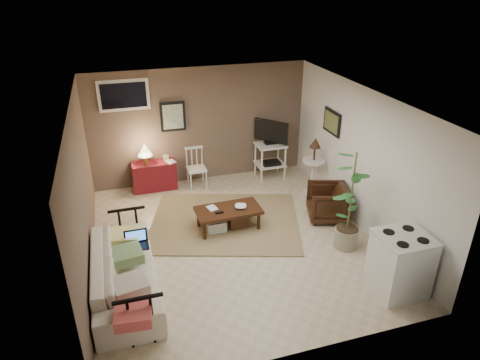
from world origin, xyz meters
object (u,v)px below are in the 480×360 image
object	(u,v)px
red_console	(154,173)
stove	(400,264)
sofa	(124,266)
potted_plant	(351,198)
armchair	(328,201)
coffee_table	(228,217)
side_table	(314,159)
spindle_chair	(196,169)
tv_stand	(271,148)

from	to	relation	value
red_console	stove	size ratio (longest dim) A/B	1.11
sofa	potted_plant	bearing A→B (deg)	-88.89
sofa	stove	xyz separation A→B (m)	(3.63, -1.09, 0.03)
armchair	stove	bearing A→B (deg)	18.38
coffee_table	side_table	distance (m)	2.22
coffee_table	potted_plant	bearing A→B (deg)	-32.22
side_table	stove	xyz separation A→B (m)	(-0.15, -3.06, -0.28)
red_console	armchair	bearing A→B (deg)	-36.21
spindle_chair	potted_plant	xyz separation A→B (m)	(1.88, -2.86, 0.51)
side_table	potted_plant	distance (m)	1.93
red_console	sofa	bearing A→B (deg)	-103.75
spindle_chair	side_table	world-z (taller)	side_table
side_table	sofa	bearing A→B (deg)	-152.55
sofa	side_table	world-z (taller)	side_table
red_console	tv_stand	world-z (taller)	tv_stand
coffee_table	side_table	world-z (taller)	side_table
red_console	stove	bearing A→B (deg)	-55.25
red_console	armchair	world-z (taller)	red_console
spindle_chair	tv_stand	size ratio (longest dim) A/B	0.65
spindle_chair	stove	distance (m)	4.50
sofa	red_console	distance (m)	3.15
sofa	red_console	size ratio (longest dim) A/B	2.14
potted_plant	stove	size ratio (longest dim) A/B	1.86
sofa	red_console	world-z (taller)	red_console
potted_plant	armchair	bearing A→B (deg)	82.57
sofa	spindle_chair	world-z (taller)	sofa
sofa	tv_stand	world-z (taller)	tv_stand
sofa	stove	size ratio (longest dim) A/B	2.38
coffee_table	red_console	distance (m)	2.19
side_table	armchair	distance (m)	1.08
potted_plant	stove	xyz separation A→B (m)	(0.14, -1.16, -0.45)
red_console	armchair	size ratio (longest dim) A/B	1.45
potted_plant	red_console	bearing A→B (deg)	132.45
sofa	coffee_table	bearing A→B (deg)	-57.65
spindle_chair	armchair	size ratio (longest dim) A/B	1.20
spindle_chair	armchair	distance (m)	2.79
coffee_table	sofa	world-z (taller)	sofa
spindle_chair	stove	xyz separation A→B (m)	(2.02, -4.02, 0.06)
coffee_table	armchair	xyz separation A→B (m)	(1.81, -0.17, 0.11)
coffee_table	tv_stand	bearing A→B (deg)	50.85
armchair	potted_plant	size ratio (longest dim) A/B	0.41
coffee_table	red_console	size ratio (longest dim) A/B	1.12
stove	armchair	bearing A→B (deg)	90.73
spindle_chair	stove	world-z (taller)	stove
coffee_table	red_console	xyz separation A→B (m)	(-1.04, 1.93, 0.12)
tv_stand	armchair	bearing A→B (deg)	-78.90
potted_plant	stove	bearing A→B (deg)	-82.93
sofa	side_table	xyz separation A→B (m)	(3.79, 1.97, 0.31)
tv_stand	red_console	bearing A→B (deg)	176.22
coffee_table	spindle_chair	size ratio (longest dim) A/B	1.35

